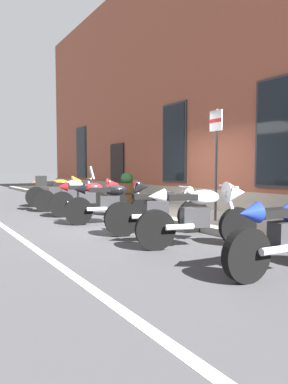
{
  "coord_description": "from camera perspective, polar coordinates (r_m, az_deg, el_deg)",
  "views": [
    {
      "loc": [
        7.09,
        -4.68,
        1.28
      ],
      "look_at": [
        0.45,
        -0.48,
        0.75
      ],
      "focal_mm": 32.82,
      "sensor_mm": 36.0,
      "label": 1
    }
  ],
  "objects": [
    {
      "name": "ground_plane",
      "position": [
        8.59,
        1.08,
        -4.73
      ],
      "size": [
        140.0,
        140.0,
        0.0
      ],
      "primitive_type": "plane",
      "color": "#38383A"
    },
    {
      "name": "sidewalk",
      "position": [
        9.23,
        6.81,
        -3.73
      ],
      "size": [
        33.06,
        2.2,
        0.14
      ],
      "primitive_type": "cube",
      "color": "gray",
      "rests_on": "ground_plane"
    },
    {
      "name": "lane_stripe",
      "position": [
        7.35,
        -20.36,
        -6.41
      ],
      "size": [
        33.06,
        0.12,
        0.01
      ],
      "primitive_type": "cube",
      "color": "silver",
      "rests_on": "ground_plane"
    },
    {
      "name": "motorcycle_orange_sport",
      "position": [
        12.17,
        -13.55,
        0.37
      ],
      "size": [
        0.84,
        2.0,
        1.04
      ],
      "color": "black",
      "rests_on": "ground_plane"
    },
    {
      "name": "motorcycle_silver_touring",
      "position": [
        10.77,
        -12.44,
        -0.07
      ],
      "size": [
        0.88,
        2.11,
        1.35
      ],
      "color": "black",
      "rests_on": "ground_plane"
    },
    {
      "name": "motorcycle_red_sport",
      "position": [
        9.48,
        -8.49,
        -0.58
      ],
      "size": [
        0.82,
        2.02,
        1.02
      ],
      "color": "black",
      "rests_on": "ground_plane"
    },
    {
      "name": "motorcycle_black_sport",
      "position": [
        8.12,
        -4.66,
        -1.24
      ],
      "size": [
        0.92,
        2.06,
        1.03
      ],
      "color": "black",
      "rests_on": "ground_plane"
    },
    {
      "name": "motorcycle_black_naked",
      "position": [
        6.83,
        2.56,
        -2.95
      ],
      "size": [
        0.79,
        2.1,
        0.93
      ],
      "color": "black",
      "rests_on": "ground_plane"
    },
    {
      "name": "motorcycle_white_sport",
      "position": [
        5.75,
        9.48,
        -3.25
      ],
      "size": [
        0.86,
        1.99,
        1.07
      ],
      "color": "black",
      "rests_on": "ground_plane"
    },
    {
      "name": "parking_sign",
      "position": [
        7.81,
        11.61,
        6.87
      ],
      "size": [
        0.36,
        0.07,
        2.42
      ],
      "color": "#4C4C51",
      "rests_on": "sidewalk"
    },
    {
      "name": "barrel_planter",
      "position": [
        11.57,
        -2.79,
        0.32
      ],
      "size": [
        0.62,
        0.62,
        1.01
      ],
      "color": "brown",
      "rests_on": "sidewalk"
    }
  ]
}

